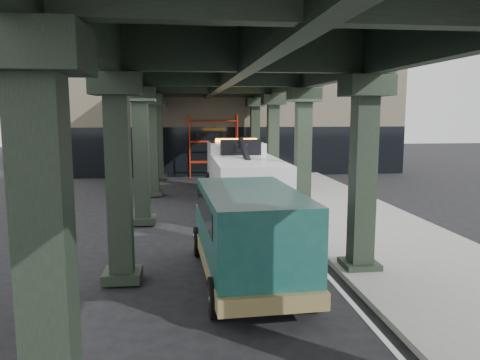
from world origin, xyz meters
TOP-DOWN VIEW (x-y plane):
  - ground at (0.00, 0.00)m, footprint 90.00×90.00m
  - sidewalk at (4.50, 2.00)m, footprint 5.00×40.00m
  - lane_stripe at (1.70, 2.00)m, footprint 0.12×38.00m
  - viaduct at (-0.40, 2.00)m, footprint 7.40×32.00m
  - building at (2.00, 20.00)m, footprint 22.00×10.00m
  - scaffolding at (0.00, 14.64)m, footprint 3.08×0.88m
  - tow_truck at (0.64, 5.03)m, footprint 2.89×9.33m
  - towed_van at (-0.36, -4.39)m, footprint 2.54×5.84m

SIDE VIEW (x-z plane):
  - ground at x=0.00m, z-range 0.00..0.00m
  - lane_stripe at x=1.70m, z-range 0.00..0.01m
  - sidewalk at x=4.50m, z-range 0.00..0.15m
  - towed_van at x=-0.36m, z-range 0.09..2.42m
  - tow_truck at x=0.64m, z-range -0.04..3.01m
  - scaffolding at x=0.00m, z-range 0.11..4.11m
  - building at x=2.00m, z-range 0.00..8.00m
  - viaduct at x=-0.40m, z-range 2.26..8.66m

